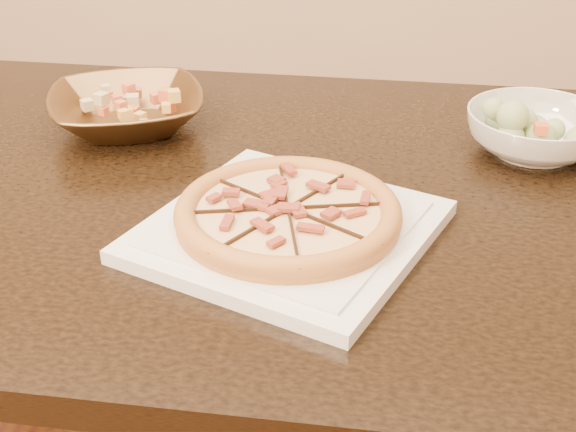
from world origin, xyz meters
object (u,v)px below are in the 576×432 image
plate (288,230)px  bronze_bowl (127,110)px  dining_table (248,249)px  pizza (288,213)px  salad_bowl (536,132)px

plate → bronze_bowl: (-0.30, 0.29, 0.02)m
dining_table → plate: 0.19m
dining_table → plate: (0.08, -0.13, 0.12)m
pizza → plate: bearing=-6.6°
plate → bronze_bowl: bronze_bowl is taller
plate → dining_table: bearing=120.4°
salad_bowl → bronze_bowl: bearing=180.0°
plate → salad_bowl: (0.32, 0.29, 0.02)m
dining_table → pizza: pizza is taller
bronze_bowl → dining_table: bearing=-36.5°
plate → pizza: pizza is taller
dining_table → bronze_bowl: 0.30m
bronze_bowl → pizza: bearing=-44.7°
dining_table → pizza: (0.08, -0.13, 0.14)m
bronze_bowl → salad_bowl: (0.62, -0.00, 0.00)m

